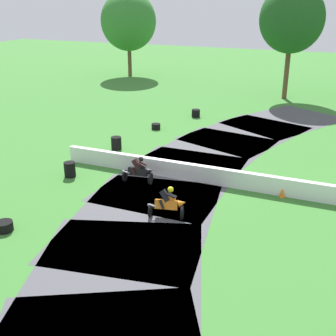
# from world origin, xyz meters

# --- Properties ---
(ground_plane) EXTENTS (120.00, 120.00, 0.00)m
(ground_plane) POSITION_xyz_m (0.00, 0.00, 0.00)
(ground_plane) COLOR #38752D
(track_asphalt) EXTENTS (11.53, 37.79, 0.01)m
(track_asphalt) POSITION_xyz_m (1.54, -0.02, 0.00)
(track_asphalt) COLOR #47474C
(track_asphalt) RESTS_ON ground
(safety_barrier) EXTENTS (24.08, 0.54, 0.90)m
(safety_barrier) POSITION_xyz_m (5.56, -0.06, 0.45)
(safety_barrier) COLOR white
(safety_barrier) RESTS_ON ground
(motorcycle_lead_black) EXTENTS (1.68, 0.83, 1.43)m
(motorcycle_lead_black) POSITION_xyz_m (-1.46, -1.27, 0.66)
(motorcycle_lead_black) COLOR black
(motorcycle_lead_black) RESTS_ON ground
(motorcycle_chase_orange) EXTENTS (1.67, 1.07, 1.42)m
(motorcycle_chase_orange) POSITION_xyz_m (1.33, -4.14, 0.63)
(motorcycle_chase_orange) COLOR black
(motorcycle_chase_orange) RESTS_ON ground
(tire_stack_near) EXTENTS (0.66, 0.66, 0.60)m
(tire_stack_near) POSITION_xyz_m (-3.02, 12.08, 0.30)
(tire_stack_near) COLOR black
(tire_stack_near) RESTS_ON ground
(tire_stack_mid_a) EXTENTS (0.63, 0.63, 0.40)m
(tire_stack_mid_a) POSITION_xyz_m (-4.56, 7.80, 0.20)
(tire_stack_mid_a) COLOR black
(tire_stack_mid_a) RESTS_ON ground
(tire_stack_mid_b) EXTENTS (0.64, 0.64, 0.80)m
(tire_stack_mid_b) POSITION_xyz_m (-5.05, 2.82, 0.40)
(tire_stack_mid_b) COLOR black
(tire_stack_mid_b) RESTS_ON ground
(tire_stack_far) EXTENTS (0.60, 0.60, 0.80)m
(tire_stack_far) POSITION_xyz_m (-5.20, -1.99, 0.40)
(tire_stack_far) COLOR black
(tire_stack_far) RESTS_ON ground
(tire_stack_extra_a) EXTENTS (0.71, 0.71, 0.40)m
(tire_stack_extra_a) POSITION_xyz_m (-4.39, -7.86, 0.20)
(tire_stack_extra_a) COLOR black
(tire_stack_extra_a) RESTS_ON ground
(traffic_cone) EXTENTS (0.28, 0.28, 0.44)m
(traffic_cone) POSITION_xyz_m (5.61, -0.27, 0.22)
(traffic_cone) COLOR orange
(traffic_cone) RESTS_ON ground
(tree_far_left) EXTENTS (6.31, 6.31, 9.53)m
(tree_far_left) POSITION_xyz_m (-16.44, 26.92, 6.20)
(tree_far_left) COLOR brown
(tree_far_left) RESTS_ON ground
(tree_behind_barrier) EXTENTS (5.64, 5.64, 10.01)m
(tree_behind_barrier) POSITION_xyz_m (2.43, 21.53, 7.03)
(tree_behind_barrier) COLOR brown
(tree_behind_barrier) RESTS_ON ground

